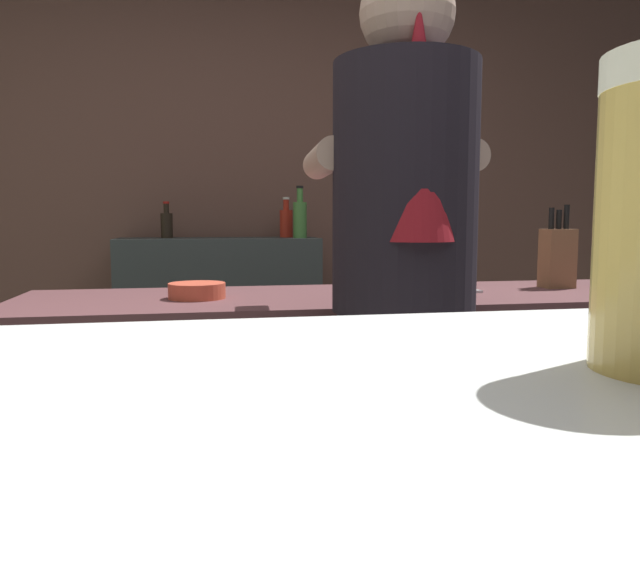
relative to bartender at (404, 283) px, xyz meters
name	(u,v)px	position (x,y,z in m)	size (l,w,h in m)	color
wall_back	(229,186)	(-0.33, 2.02, 0.33)	(5.20, 0.10, 2.70)	brown
prep_counter	(362,438)	(0.02, 0.46, -0.55)	(2.10, 0.60, 0.93)	brown
back_shelf	(221,343)	(-0.40, 1.74, -0.48)	(1.00, 0.36, 1.08)	#333C3C
bartender	(404,283)	(0.00, 0.00, 0.00)	(0.44, 0.52, 1.75)	#25313D
knife_block	(557,257)	(0.72, 0.51, 0.03)	(0.10, 0.08, 0.28)	brown
mixing_bowl	(197,291)	(-0.49, 0.44, -0.06)	(0.17, 0.17, 0.05)	#C64D36
chefs_knife	(448,293)	(0.28, 0.41, -0.08)	(0.24, 0.03, 0.01)	silver
bottle_olive_oil	(300,218)	(0.00, 1.65, 0.16)	(0.07, 0.07, 0.26)	#44803B
bottle_hot_sauce	(286,222)	(-0.05, 1.80, 0.14)	(0.07, 0.07, 0.21)	red
bottle_soy	(167,224)	(-0.65, 1.78, 0.13)	(0.06, 0.06, 0.18)	black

